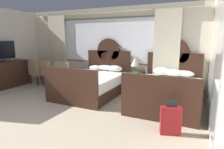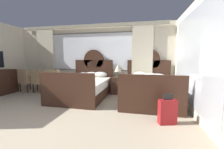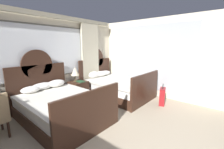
% 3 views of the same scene
% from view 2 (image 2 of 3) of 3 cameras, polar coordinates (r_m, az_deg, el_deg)
% --- Properties ---
extents(ground_plane, '(24.00, 24.00, 0.00)m').
position_cam_2_polar(ground_plane, '(3.18, -33.91, -19.90)').
color(ground_plane, tan).
extents(wall_back_window, '(6.55, 0.22, 2.70)m').
position_cam_2_polar(wall_back_window, '(6.10, -8.17, 7.24)').
color(wall_back_window, beige).
rests_on(wall_back_window, ground_plane).
extents(wall_right_mirror, '(0.08, 4.40, 2.70)m').
position_cam_2_polar(wall_right_mirror, '(3.74, 30.84, 5.60)').
color(wall_right_mirror, beige).
rests_on(wall_right_mirror, ground_plane).
extents(bed_near_window, '(1.59, 2.25, 1.68)m').
position_cam_2_polar(bed_near_window, '(5.10, -11.00, -4.74)').
color(bed_near_window, '#382116').
rests_on(bed_near_window, ground_plane).
extents(bed_near_mirror, '(1.59, 2.25, 1.68)m').
position_cam_2_polar(bed_near_mirror, '(4.70, 14.48, -5.80)').
color(bed_near_mirror, '#382116').
rests_on(bed_near_mirror, ground_plane).
extents(nightstand_between_beds, '(0.51, 0.54, 0.62)m').
position_cam_2_polar(nightstand_between_beds, '(5.48, 2.63, -4.29)').
color(nightstand_between_beds, '#382116').
rests_on(nightstand_between_beds, ground_plane).
extents(table_lamp_on_nightstand, '(0.27, 0.27, 0.48)m').
position_cam_2_polar(table_lamp_on_nightstand, '(5.47, 2.33, 2.52)').
color(table_lamp_on_nightstand, brown).
rests_on(table_lamp_on_nightstand, nightstand_between_beds).
extents(book_on_nightstand, '(0.18, 0.26, 0.03)m').
position_cam_2_polar(book_on_nightstand, '(5.32, 2.72, -1.05)').
color(book_on_nightstand, '#285133').
rests_on(book_on_nightstand, nightstand_between_beds).
extents(armchair_by_window_left, '(0.55, 0.55, 0.92)m').
position_cam_2_polar(armchair_by_window_left, '(5.87, -21.64, -2.15)').
color(armchair_by_window_left, tan).
rests_on(armchair_by_window_left, ground_plane).
extents(armchair_by_window_centre, '(0.64, 0.64, 0.92)m').
position_cam_2_polar(armchair_by_window_centre, '(6.28, -26.78, -1.86)').
color(armchair_by_window_centre, tan).
rests_on(armchair_by_window_centre, ground_plane).
extents(armchair_by_window_right, '(0.62, 0.62, 0.92)m').
position_cam_2_polar(armchair_by_window_right, '(6.67, -30.78, -1.62)').
color(armchair_by_window_right, tan).
rests_on(armchair_by_window_right, ground_plane).
extents(suitcase_on_floor, '(0.39, 0.26, 0.64)m').
position_cam_2_polar(suitcase_on_floor, '(3.25, 21.15, -13.58)').
color(suitcase_on_floor, maroon).
rests_on(suitcase_on_floor, ground_plane).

